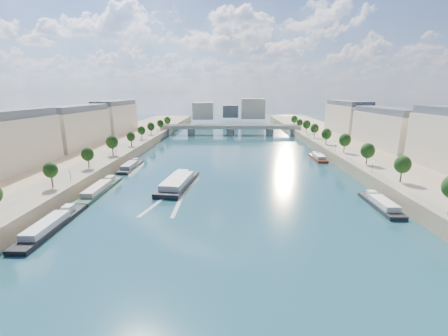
{
  "coord_description": "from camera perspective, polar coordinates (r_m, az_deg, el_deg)",
  "views": [
    {
      "loc": [
        -0.07,
        -23.3,
        33.72
      ],
      "look_at": [
        -2.47,
        90.05,
        5.0
      ],
      "focal_mm": 24.0,
      "sensor_mm": 36.0,
      "label": 1
    }
  ],
  "objects": [
    {
      "name": "quay_right",
      "position": [
        146.19,
        30.71,
        -0.14
      ],
      "size": [
        44.0,
        520.0,
        5.0
      ],
      "primitive_type": "cube",
      "color": "#9E8460",
      "rests_on": "ground"
    },
    {
      "name": "trees_left",
      "position": [
        138.78,
        -22.17,
        3.52
      ],
      "size": [
        4.8,
        268.8,
        8.26
      ],
      "color": "#382B1E",
      "rests_on": "ground"
    },
    {
      "name": "moored_barges_right",
      "position": [
        89.56,
        32.19,
        -9.63
      ],
      "size": [
        5.0,
        162.29,
        3.6
      ],
      "color": "black",
      "rests_on": "ground"
    },
    {
      "name": "ground",
      "position": [
        127.83,
        1.2,
        -1.08
      ],
      "size": [
        700.0,
        700.0,
        0.0
      ],
      "primitive_type": "plane",
      "color": "#0C2F37",
      "rests_on": "ground"
    },
    {
      "name": "buildings_right",
      "position": [
        160.75,
        33.34,
        5.72
      ],
      "size": [
        16.0,
        226.0,
        23.2
      ],
      "color": "beige",
      "rests_on": "ground"
    },
    {
      "name": "bridge",
      "position": [
        245.68,
        1.23,
        7.52
      ],
      "size": [
        112.0,
        12.0,
        8.15
      ],
      "color": "#C1B79E",
      "rests_on": "ground"
    },
    {
      "name": "moored_barges_left",
      "position": [
        88.36,
        -30.32,
        -9.69
      ],
      "size": [
        5.0,
        155.04,
        3.6
      ],
      "color": "#1D1B3C",
      "rests_on": "ground"
    },
    {
      "name": "lamps_left",
      "position": [
        127.51,
        -23.1,
        1.32
      ],
      "size": [
        0.36,
        200.36,
        4.28
      ],
      "color": "black",
      "rests_on": "ground"
    },
    {
      "name": "wake",
      "position": [
        97.37,
        -10.33,
        -6.28
      ],
      "size": [
        10.73,
        26.0,
        0.04
      ],
      "color": "silver",
      "rests_on": "ground"
    },
    {
      "name": "quay_left",
      "position": [
        146.13,
        -28.31,
        0.15
      ],
      "size": [
        44.0,
        520.0,
        5.0
      ],
      "primitive_type": "cube",
      "color": "#9E8460",
      "rests_on": "ground"
    },
    {
      "name": "pave_left",
      "position": [
        138.81,
        -23.03,
        1.15
      ],
      "size": [
        14.0,
        520.0,
        0.1
      ],
      "primitive_type": "cube",
      "color": "gray",
      "rests_on": "quay_left"
    },
    {
      "name": "pave_right",
      "position": [
        138.86,
        25.45,
        0.9
      ],
      "size": [
        14.0,
        520.0,
        0.1
      ],
      "primitive_type": "cube",
      "color": "gray",
      "rests_on": "quay_right"
    },
    {
      "name": "skyline",
      "position": [
        343.37,
        1.79,
        11.02
      ],
      "size": [
        79.0,
        42.0,
        22.0
      ],
      "color": "beige",
      "rests_on": "ground"
    },
    {
      "name": "tour_barge",
      "position": [
        112.36,
        -8.72,
        -2.76
      ],
      "size": [
        12.43,
        31.79,
        4.2
      ],
      "rotation": [
        0.0,
        0.0,
        -0.12
      ],
      "color": "black",
      "rests_on": "ground"
    },
    {
      "name": "trees_right",
      "position": [
        146.09,
        23.4,
        3.89
      ],
      "size": [
        4.8,
        268.8,
        8.26
      ],
      "color": "#382B1E",
      "rests_on": "ground"
    },
    {
      "name": "buildings_left",
      "position": [
        160.68,
        -30.89,
        6.04
      ],
      "size": [
        16.0,
        226.0,
        23.2
      ],
      "color": "beige",
      "rests_on": "ground"
    },
    {
      "name": "lamps_right",
      "position": [
        141.06,
        23.09,
        2.47
      ],
      "size": [
        0.36,
        200.36,
        4.28
      ],
      "color": "black",
      "rests_on": "ground"
    }
  ]
}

